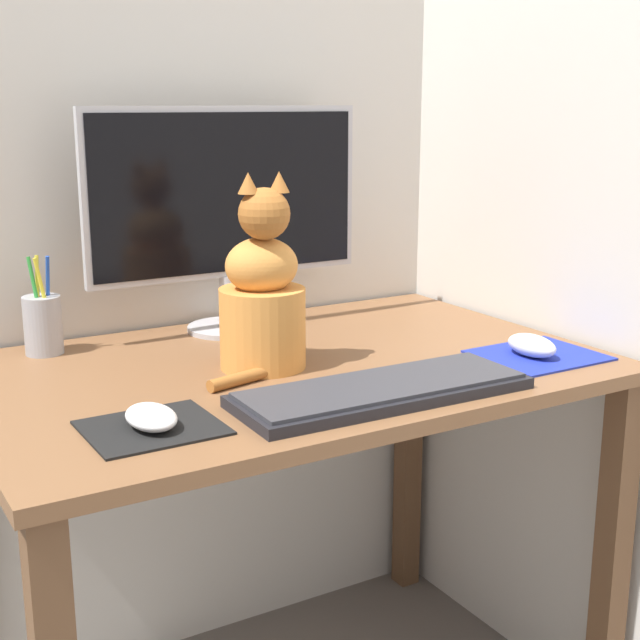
{
  "coord_description": "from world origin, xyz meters",
  "views": [
    {
      "loc": [
        -0.73,
        -1.34,
        1.2
      ],
      "look_at": [
        -0.01,
        -0.12,
        0.85
      ],
      "focal_mm": 50.0,
      "sensor_mm": 36.0,
      "label": 1
    }
  ],
  "objects_px": {
    "computer_mouse_left": "(151,417)",
    "monitor": "(227,205)",
    "keyboard": "(382,390)",
    "computer_mouse_right": "(532,345)",
    "cat": "(263,297)",
    "pen_cup": "(43,324)"
  },
  "relations": [
    {
      "from": "monitor",
      "to": "computer_mouse_right",
      "type": "bearing_deg",
      "value": -50.05
    },
    {
      "from": "computer_mouse_right",
      "to": "pen_cup",
      "type": "bearing_deg",
      "value": 147.55
    },
    {
      "from": "keyboard",
      "to": "computer_mouse_right",
      "type": "distance_m",
      "value": 0.36
    },
    {
      "from": "monitor",
      "to": "keyboard",
      "type": "relative_size",
      "value": 1.19
    },
    {
      "from": "computer_mouse_left",
      "to": "pen_cup",
      "type": "height_order",
      "value": "pen_cup"
    },
    {
      "from": "keyboard",
      "to": "computer_mouse_left",
      "type": "distance_m",
      "value": 0.37
    },
    {
      "from": "keyboard",
      "to": "pen_cup",
      "type": "xyz_separation_m",
      "value": [
        -0.39,
        0.53,
        0.05
      ]
    },
    {
      "from": "monitor",
      "to": "keyboard",
      "type": "bearing_deg",
      "value": -86.95
    },
    {
      "from": "computer_mouse_right",
      "to": "cat",
      "type": "bearing_deg",
      "value": 156.9
    },
    {
      "from": "monitor",
      "to": "pen_cup",
      "type": "distance_m",
      "value": 0.42
    },
    {
      "from": "keyboard",
      "to": "pen_cup",
      "type": "distance_m",
      "value": 0.66
    },
    {
      "from": "monitor",
      "to": "cat",
      "type": "relative_size",
      "value": 1.69
    },
    {
      "from": "computer_mouse_left",
      "to": "monitor",
      "type": "bearing_deg",
      "value": 53.85
    },
    {
      "from": "cat",
      "to": "pen_cup",
      "type": "distance_m",
      "value": 0.43
    },
    {
      "from": "keyboard",
      "to": "computer_mouse_right",
      "type": "xyz_separation_m",
      "value": [
        0.36,
        0.05,
        0.01
      ]
    },
    {
      "from": "computer_mouse_left",
      "to": "computer_mouse_right",
      "type": "bearing_deg",
      "value": -0.24
    },
    {
      "from": "monitor",
      "to": "keyboard",
      "type": "xyz_separation_m",
      "value": [
        0.03,
        -0.51,
        -0.24
      ]
    },
    {
      "from": "pen_cup",
      "to": "computer_mouse_left",
      "type": "bearing_deg",
      "value": -86.2
    },
    {
      "from": "computer_mouse_left",
      "to": "computer_mouse_right",
      "type": "relative_size",
      "value": 0.99
    },
    {
      "from": "keyboard",
      "to": "computer_mouse_left",
      "type": "height_order",
      "value": "computer_mouse_left"
    },
    {
      "from": "keyboard",
      "to": "cat",
      "type": "height_order",
      "value": "cat"
    },
    {
      "from": "cat",
      "to": "monitor",
      "type": "bearing_deg",
      "value": 84.31
    }
  ]
}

